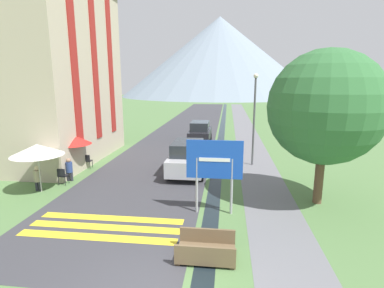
{
  "coord_description": "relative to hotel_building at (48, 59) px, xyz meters",
  "views": [
    {
      "loc": [
        1.72,
        -6.04,
        5.08
      ],
      "look_at": [
        -0.18,
        10.0,
        1.65
      ],
      "focal_mm": 28.0,
      "sensor_mm": 36.0,
      "label": 1
    }
  ],
  "objects": [
    {
      "name": "hotel_building",
      "position": [
        0.0,
        0.0,
        0.0
      ],
      "size": [
        6.44,
        9.65,
        11.89
      ],
      "color": "#BCAD93",
      "rests_on": "ground_plane"
    },
    {
      "name": "road_sign",
      "position": [
        10.67,
        -7.11,
        -4.45
      ],
      "size": [
        2.14,
        0.11,
        2.9
      ],
      "color": "#9E9EA3",
      "rests_on": "ground_plane"
    },
    {
      "name": "streetlamp",
      "position": [
        12.71,
        0.04,
        -3.15
      ],
      "size": [
        0.28,
        0.28,
        5.48
      ],
      "color": "#515156",
      "rests_on": "ground_plane"
    },
    {
      "name": "cafe_umbrella_front_white",
      "position": [
        2.57,
        -5.75,
        -4.38
      ],
      "size": [
        2.32,
        2.32,
        2.26
      ],
      "color": "#B7B2A8",
      "rests_on": "ground_plane"
    },
    {
      "name": "footpath",
      "position": [
        13.0,
        18.0,
        -6.38
      ],
      "size": [
        2.2,
        60.0,
        0.01
      ],
      "color": "slate",
      "rests_on": "ground_plane"
    },
    {
      "name": "person_seated_far",
      "position": [
        3.12,
        -4.15,
        -5.72
      ],
      "size": [
        0.32,
        0.32,
        1.2
      ],
      "color": "#282833",
      "rests_on": "ground_plane"
    },
    {
      "name": "crosswalk_marking",
      "position": [
        6.9,
        -8.75,
        -6.38
      ],
      "size": [
        5.44,
        1.84,
        0.01
      ],
      "color": "yellow",
      "rests_on": "ground_plane"
    },
    {
      "name": "cafe_chair_far_left",
      "position": [
        3.03,
        -1.95,
        -5.87
      ],
      "size": [
        0.4,
        0.4,
        0.85
      ],
      "rotation": [
        0.0,
        0.0,
        0.09
      ],
      "color": "black",
      "rests_on": "ground_plane"
    },
    {
      "name": "cafe_chair_near_right",
      "position": [
        3.08,
        -4.76,
        -5.87
      ],
      "size": [
        0.4,
        0.4,
        0.85
      ],
      "rotation": [
        0.0,
        0.0,
        0.43
      ],
      "color": "black",
      "rests_on": "ground_plane"
    },
    {
      "name": "cafe_chair_middle",
      "position": [
        2.49,
        -3.44,
        -5.87
      ],
      "size": [
        0.4,
        0.4,
        0.85
      ],
      "rotation": [
        0.0,
        0.0,
        0.46
      ],
      "color": "black",
      "rests_on": "ground_plane"
    },
    {
      "name": "mountain_distant",
      "position": [
        7.99,
        84.97,
        6.29
      ],
      "size": [
        64.24,
        64.24,
        25.35
      ],
      "color": "gray",
      "rests_on": "ground_plane"
    },
    {
      "name": "parked_car_far",
      "position": [
        8.92,
        6.04,
        -5.47
      ],
      "size": [
        1.77,
        3.97,
        1.82
      ],
      "color": "black",
      "rests_on": "ground_plane"
    },
    {
      "name": "tree_by_path",
      "position": [
        14.98,
        -5.59,
        -2.35
      ],
      "size": [
        4.58,
        4.58,
        6.33
      ],
      "color": "brown",
      "rests_on": "ground_plane"
    },
    {
      "name": "ground_plane",
      "position": [
        9.4,
        8.0,
        -6.38
      ],
      "size": [
        160.0,
        160.0,
        0.0
      ],
      "primitive_type": "plane",
      "color": "#517542"
    },
    {
      "name": "cafe_umbrella_middle_red",
      "position": [
        2.79,
        -2.9,
        -4.46
      ],
      "size": [
        1.91,
        1.91,
        2.18
      ],
      "color": "#B7B2A8",
      "rests_on": "ground_plane"
    },
    {
      "name": "parked_car_near",
      "position": [
        9.0,
        -2.1,
        -5.47
      ],
      "size": [
        1.95,
        4.33,
        1.82
      ],
      "color": "#B2B2B7",
      "rests_on": "ground_plane"
    },
    {
      "name": "footbridge",
      "position": [
        10.6,
        -10.17,
        -6.16
      ],
      "size": [
        1.7,
        1.1,
        0.65
      ],
      "color": "brown",
      "rests_on": "ground_plane"
    },
    {
      "name": "road",
      "position": [
        6.9,
        18.0,
        -6.38
      ],
      "size": [
        6.4,
        60.0,
        0.01
      ],
      "color": "#38383D",
      "rests_on": "ground_plane"
    },
    {
      "name": "person_seated_near",
      "position": [
        2.4,
        -5.67,
        -5.71
      ],
      "size": [
        0.32,
        0.32,
        1.21
      ],
      "color": "#282833",
      "rests_on": "ground_plane"
    },
    {
      "name": "drainage_channel",
      "position": [
        10.6,
        18.0,
        -6.38
      ],
      "size": [
        0.6,
        60.0,
        0.0
      ],
      "color": "black",
      "rests_on": "ground_plane"
    }
  ]
}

